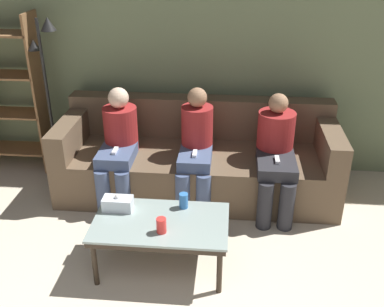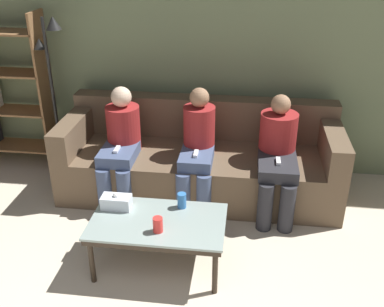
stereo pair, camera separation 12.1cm
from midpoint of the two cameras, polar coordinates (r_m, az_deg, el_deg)
name	(u,v)px [view 1 (the left image)]	position (r m, az deg, el deg)	size (l,w,h in m)	color
wall_back	(203,44)	(4.47, 0.57, 13.74)	(12.00, 0.06, 2.60)	#707F5B
couch	(198,160)	(4.31, -0.07, -0.87)	(2.57, 0.92, 0.84)	brown
coffee_table	(161,226)	(3.31, -5.05, -9.15)	(0.98, 0.57, 0.41)	#8C9E99
cup_near_left	(161,225)	(3.14, -5.02, -9.10)	(0.07, 0.07, 0.11)	red
cup_near_right	(184,201)	(3.39, -2.10, -6.02)	(0.07, 0.07, 0.12)	#3372BF
tissue_box	(118,203)	(3.43, -10.41, -6.27)	(0.22, 0.12, 0.13)	silver
standing_lamp	(48,84)	(4.55, -18.54, 8.42)	(0.31, 0.26, 1.60)	black
seated_person_left_end	(118,143)	(4.12, -10.15, 1.26)	(0.31, 0.63, 1.05)	#47567A
seated_person_mid_left	(196,147)	(3.99, -0.37, 0.88)	(0.31, 0.61, 1.07)	#47567A
seated_person_mid_right	(276,151)	(3.98, 9.74, 0.33)	(0.33, 0.71, 1.04)	#28282D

